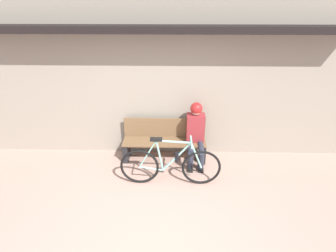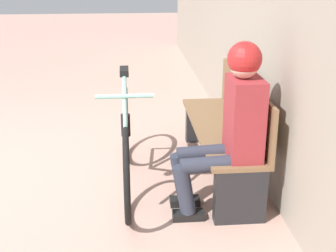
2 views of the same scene
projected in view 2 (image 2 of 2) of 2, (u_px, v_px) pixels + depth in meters
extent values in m
cube|color=brown|center=(220.00, 128.00, 3.85)|extent=(1.63, 0.42, 0.03)
cube|color=brown|center=(244.00, 103.00, 3.79)|extent=(1.63, 0.03, 0.40)
cube|color=#232326|center=(204.00, 122.00, 4.63)|extent=(0.10, 0.36, 0.39)
cube|color=#232326|center=(240.00, 196.00, 3.20)|extent=(0.10, 0.36, 0.39)
torus|color=black|center=(126.00, 123.00, 4.18)|extent=(0.67, 0.04, 0.67)
torus|color=black|center=(127.00, 176.00, 3.18)|extent=(0.67, 0.04, 0.67)
cylinder|color=#93DBCC|center=(124.00, 86.00, 3.46)|extent=(0.58, 0.03, 0.07)
cylinder|color=#93DBCC|center=(126.00, 125.00, 3.51)|extent=(0.49, 0.03, 0.57)
cylinder|color=#93DBCC|center=(125.00, 111.00, 3.77)|extent=(0.14, 0.03, 0.59)
cylinder|color=#93DBCC|center=(126.00, 135.00, 4.00)|extent=(0.41, 0.03, 0.09)
cylinder|color=#93DBCC|center=(125.00, 100.00, 3.95)|extent=(0.32, 0.02, 0.53)
cylinder|color=#93DBCC|center=(126.00, 137.00, 3.19)|extent=(0.22, 0.03, 0.50)
cube|color=black|center=(124.00, 71.00, 3.72)|extent=(0.20, 0.07, 0.05)
cylinder|color=#93DBCC|center=(124.00, 96.00, 3.19)|extent=(0.03, 0.40, 0.03)
cylinder|color=black|center=(126.00, 125.00, 3.51)|extent=(0.07, 0.07, 0.17)
cylinder|color=#2D3342|center=(205.00, 153.00, 3.36)|extent=(0.11, 0.41, 0.13)
cylinder|color=#2D3342|center=(181.00, 177.00, 3.41)|extent=(0.11, 0.17, 0.37)
cube|color=black|center=(185.00, 201.00, 3.48)|extent=(0.10, 0.22, 0.06)
cylinder|color=#2D3342|center=(210.00, 164.00, 3.17)|extent=(0.11, 0.41, 0.13)
cylinder|color=#2D3342|center=(184.00, 190.00, 3.22)|extent=(0.11, 0.17, 0.37)
cube|color=black|center=(188.00, 215.00, 3.29)|extent=(0.10, 0.22, 0.06)
cube|color=maroon|center=(244.00, 118.00, 3.18)|extent=(0.34, 0.22, 0.56)
sphere|color=beige|center=(244.00, 63.00, 3.05)|extent=(0.20, 0.20, 0.20)
sphere|color=#B22323|center=(245.00, 59.00, 3.04)|extent=(0.23, 0.23, 0.23)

